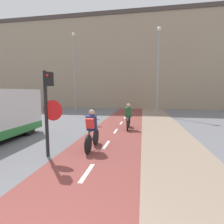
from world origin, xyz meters
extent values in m
cube|color=white|center=(0.00, 3.00, 0.02)|extent=(0.12, 1.10, 0.00)
cube|color=white|center=(0.00, 5.50, 0.02)|extent=(0.12, 1.10, 0.00)
cube|color=white|center=(0.00, 8.00, 0.02)|extent=(0.12, 1.10, 0.00)
cube|color=white|center=(0.00, 10.50, 0.02)|extent=(0.12, 1.10, 0.00)
cube|color=white|center=(0.00, 13.00, 0.02)|extent=(0.12, 1.10, 0.00)
cube|color=gray|center=(0.00, 23.24, 5.70)|extent=(60.00, 5.00, 11.41)
cube|color=#473D38|center=(0.00, 23.24, 11.66)|extent=(60.00, 5.20, 0.50)
cylinder|color=black|center=(-1.68, 3.98, 1.41)|extent=(0.11, 0.11, 2.82)
cube|color=black|center=(-1.53, 3.98, 2.55)|extent=(0.20, 0.20, 0.44)
sphere|color=red|center=(-1.53, 3.87, 2.66)|extent=(0.09, 0.09, 0.09)
cone|color=red|center=(-1.45, 3.97, 1.55)|extent=(0.67, 0.01, 0.67)
cone|color=silver|center=(-1.45, 3.98, 1.55)|extent=(0.60, 0.02, 0.60)
cylinder|color=gray|center=(-5.59, 16.19, 3.88)|extent=(0.14, 0.14, 7.76)
sphere|color=silver|center=(-5.59, 16.19, 7.87)|extent=(0.36, 0.36, 0.36)
cylinder|color=gray|center=(2.69, 15.04, 3.72)|extent=(0.14, 0.14, 7.43)
sphere|color=silver|center=(2.69, 15.04, 7.54)|extent=(0.36, 0.36, 0.36)
cylinder|color=black|center=(-0.42, 4.43, 0.33)|extent=(0.07, 0.67, 0.67)
cylinder|color=black|center=(-0.42, 5.44, 0.33)|extent=(0.07, 0.67, 0.67)
cylinder|color=black|center=(-0.42, 5.13, 0.51)|extent=(0.04, 0.65, 0.42)
cylinder|color=black|center=(-0.42, 4.67, 0.53)|extent=(0.04, 0.33, 0.44)
cylinder|color=black|center=(-0.42, 4.98, 0.72)|extent=(0.04, 0.93, 0.07)
cylinder|color=black|center=(-0.42, 4.63, 0.33)|extent=(0.04, 0.39, 0.05)
cylinder|color=black|center=(-0.42, 5.44, 0.75)|extent=(0.46, 0.03, 0.03)
cube|color=navy|center=(-0.42, 4.87, 1.02)|extent=(0.36, 0.31, 0.59)
sphere|color=tan|center=(-0.42, 4.91, 1.39)|extent=(0.22, 0.22, 0.22)
cylinder|color=#232328|center=(-0.52, 4.83, 0.58)|extent=(0.04, 0.07, 0.42)
cylinder|color=#232328|center=(-0.32, 4.83, 0.58)|extent=(0.04, 0.07, 0.42)
cube|color=red|center=(-0.42, 4.69, 1.04)|extent=(0.28, 0.23, 0.39)
cylinder|color=black|center=(0.63, 8.22, 0.33)|extent=(0.07, 0.65, 0.65)
cylinder|color=black|center=(0.63, 9.20, 0.33)|extent=(0.07, 0.65, 0.65)
cylinder|color=black|center=(0.63, 8.90, 0.50)|extent=(0.04, 0.62, 0.40)
cylinder|color=black|center=(0.63, 8.45, 0.51)|extent=(0.04, 0.32, 0.43)
cylinder|color=black|center=(0.63, 8.75, 0.70)|extent=(0.04, 0.90, 0.07)
cylinder|color=black|center=(0.63, 8.41, 0.32)|extent=(0.04, 0.37, 0.05)
cylinder|color=black|center=(0.63, 9.20, 0.73)|extent=(0.46, 0.03, 0.03)
cube|color=#235B33|center=(0.63, 8.64, 1.00)|extent=(0.36, 0.31, 0.59)
sphere|color=tan|center=(0.63, 8.68, 1.37)|extent=(0.22, 0.22, 0.22)
cylinder|color=#232328|center=(0.53, 8.61, 0.56)|extent=(0.04, 0.07, 0.41)
cylinder|color=#232328|center=(0.73, 8.61, 0.56)|extent=(0.04, 0.07, 0.41)
cube|color=black|center=(-5.04, 7.37, 1.61)|extent=(1.85, 0.04, 0.70)
cylinder|color=black|center=(-4.11, 6.45, 0.35)|extent=(0.18, 0.70, 0.70)
camera|label=1|loc=(1.41, -1.22, 2.16)|focal=28.00mm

